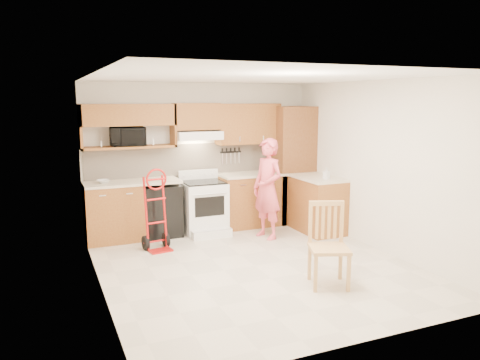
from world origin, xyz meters
TOP-DOWN VIEW (x-y plane):
  - floor at (0.00, 0.00)m, footprint 4.00×4.50m
  - ceiling at (0.00, 0.00)m, footprint 4.00×4.50m
  - wall_back at (0.00, 2.26)m, footprint 4.00×0.02m
  - wall_front at (0.00, -2.26)m, footprint 4.00×0.02m
  - wall_left at (-2.01, 0.00)m, footprint 0.02×4.50m
  - wall_right at (2.01, 0.00)m, footprint 0.02×4.50m
  - backsplash at (0.00, 2.23)m, footprint 3.92×0.03m
  - lower_cab_left at (-1.55, 1.95)m, footprint 0.90×0.60m
  - dishwasher at (-0.80, 1.95)m, footprint 0.60×0.60m
  - lower_cab_right at (0.83, 1.95)m, footprint 1.14×0.60m
  - countertop_left at (-1.25, 1.95)m, footprint 1.50×0.63m
  - countertop_right at (0.83, 1.95)m, footprint 1.14×0.63m
  - cab_return_right at (1.70, 1.15)m, footprint 0.60×1.00m
  - countertop_return at (1.70, 1.15)m, footprint 0.63×1.00m
  - pantry_tall at (1.65, 1.95)m, footprint 0.70×0.60m
  - upper_cab_left at (-1.25, 2.08)m, footprint 1.50×0.33m
  - upper_shelf_mw at (-1.25, 2.08)m, footprint 1.50×0.33m
  - upper_cab_center at (-0.12, 2.08)m, footprint 0.76×0.33m
  - upper_cab_right at (0.83, 2.08)m, footprint 1.14×0.33m
  - range_hood at (-0.12, 2.02)m, footprint 0.76×0.46m
  - knife_strip at (0.55, 2.21)m, footprint 0.40×0.05m
  - microwave at (-1.27, 2.08)m, footprint 0.55×0.39m
  - range at (-0.09, 1.78)m, footprint 0.70×0.92m
  - person at (0.75, 1.13)m, footprint 0.53×0.67m
  - hand_truck at (-1.03, 1.19)m, footprint 0.49×0.46m
  - dining_chair at (0.53, -0.97)m, footprint 0.60×0.62m
  - soap_bottle at (1.70, 0.89)m, footprint 0.10×0.10m
  - bowl at (-1.69, 1.95)m, footprint 0.22×0.22m

SIDE VIEW (x-z plane):
  - floor at x=0.00m, z-range -0.02..0.00m
  - dishwasher at x=-0.80m, z-range 0.00..0.85m
  - lower_cab_left at x=-1.55m, z-range 0.00..0.90m
  - lower_cab_right at x=0.83m, z-range 0.00..0.90m
  - cab_return_right at x=1.70m, z-range 0.00..0.90m
  - dining_chair at x=0.53m, z-range 0.00..1.00m
  - range at x=-0.09m, z-range 0.00..1.03m
  - hand_truck at x=-1.03m, z-range 0.00..1.11m
  - person at x=0.75m, z-range 0.00..1.62m
  - countertop_left at x=-1.25m, z-range 0.90..0.94m
  - countertop_right at x=0.83m, z-range 0.90..0.94m
  - countertop_return at x=1.70m, z-range 0.90..0.94m
  - bowl at x=-1.69m, z-range 0.94..0.99m
  - soap_bottle at x=1.70m, z-range 0.94..1.13m
  - pantry_tall at x=1.65m, z-range 0.00..2.10m
  - backsplash at x=0.00m, z-range 0.92..1.48m
  - knife_strip at x=0.55m, z-range 1.09..1.39m
  - wall_back at x=0.00m, z-range 0.00..2.50m
  - wall_front at x=0.00m, z-range 0.00..2.50m
  - wall_left at x=-2.01m, z-range 0.00..2.50m
  - wall_right at x=2.01m, z-range 0.00..2.50m
  - upper_shelf_mw at x=-1.25m, z-range 1.45..1.49m
  - range_hood at x=-0.12m, z-range 1.56..1.70m
  - microwave at x=-1.27m, z-range 1.49..1.79m
  - upper_cab_right at x=0.83m, z-range 1.45..2.15m
  - upper_cab_center at x=-0.12m, z-range 1.72..2.16m
  - upper_cab_left at x=-1.25m, z-range 1.81..2.15m
  - ceiling at x=0.00m, z-range 2.50..2.52m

